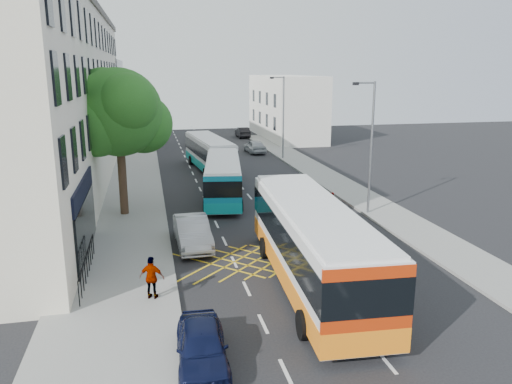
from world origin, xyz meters
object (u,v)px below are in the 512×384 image
bus_mid (223,178)px  parked_car_blue (202,346)px  street_tree (118,113)px  lamp_far (282,113)px  bus_near (312,244)px  red_hatchback (310,194)px  distant_car_silver (255,146)px  distant_car_dark (243,132)px  lamp_near (370,141)px  bus_far (209,153)px  pedestrian_far (152,278)px  parked_car_silver (192,232)px  motorbike (331,307)px  distant_car_grey (197,141)px

bus_mid → parked_car_blue: bearing=-91.7°
street_tree → parked_car_blue: (2.91, -17.05, -5.64)m
lamp_far → bus_near: 30.09m
red_hatchback → distant_car_silver: (0.80, 21.33, 0.07)m
distant_car_silver → distant_car_dark: size_ratio=1.04×
lamp_near → bus_near: lamp_near is taller
bus_far → red_hatchback: bearing=-74.7°
lamp_far → distant_car_dark: size_ratio=1.97×
lamp_near → pedestrian_far: 16.58m
lamp_near → lamp_far: size_ratio=1.00×
bus_far → parked_car_silver: (-3.37, -19.81, -0.78)m
bus_near → pedestrian_far: bus_near is taller
lamp_far → bus_mid: size_ratio=0.78×
lamp_near → distant_car_silver: bearing=94.2°
motorbike → red_hatchback: (4.61, 16.20, -0.25)m
bus_far → red_hatchback: 14.15m
parked_car_silver → bus_mid: bearing=70.1°
lamp_near → red_hatchback: lamp_near is taller
parked_car_blue → distant_car_dark: bearing=80.5°
bus_near → distant_car_silver: size_ratio=2.98×
street_tree → distant_car_grey: size_ratio=2.04×
distant_car_silver → parked_car_blue: bearing=71.8°
lamp_near → red_hatchback: (-2.60, 3.23, -3.97)m
bus_far → parked_car_blue: (-4.07, -30.48, -0.89)m
bus_far → bus_near: bearing=-93.6°
lamp_near → motorbike: size_ratio=3.74×
lamp_near → motorbike: (-7.22, -12.96, -3.72)m
lamp_far → motorbike: lamp_far is taller
pedestrian_far → distant_car_grey: bearing=-77.6°
bus_near → motorbike: size_ratio=5.85×
lamp_far → parked_car_blue: size_ratio=2.10×
street_tree → distant_car_silver: bearing=59.1°
lamp_far → distant_car_dark: (-0.70, 17.38, -3.95)m
pedestrian_far → motorbike: bearing=169.5°
lamp_far → motorbike: 33.95m
lamp_near → distant_car_grey: (-7.38, 31.19, -4.02)m
lamp_near → pedestrian_far: lamp_near is taller
bus_mid → parked_car_blue: size_ratio=2.70×
parked_car_blue → distant_car_grey: size_ratio=0.88×
street_tree → lamp_near: bearing=-11.4°
street_tree → distant_car_silver: 25.77m
bus_far → street_tree: bearing=-123.4°
bus_near → motorbike: (-0.54, -3.75, -0.94)m
lamp_far → bus_near: lamp_far is taller
parked_car_blue → parked_car_silver: 10.70m
lamp_far → parked_car_blue: lamp_far is taller
distant_car_dark → bus_mid: bearing=76.3°
motorbike → parked_car_blue: 4.72m
motorbike → lamp_far: bearing=68.3°
motorbike → distant_car_grey: motorbike is taller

